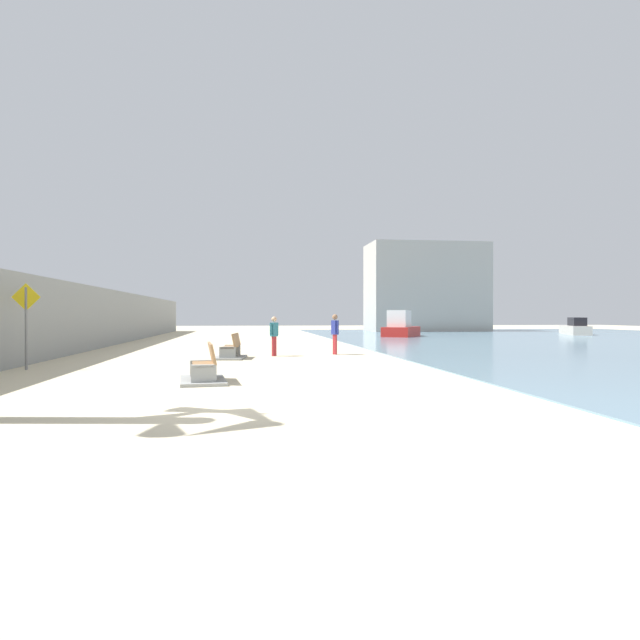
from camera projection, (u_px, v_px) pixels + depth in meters
ground_plane at (243, 348)px, 28.36m from camera, size 120.00×120.00×0.00m
seawall at (87, 318)px, 27.36m from camera, size 0.80×64.00×3.08m
bench_near at (204, 373)px, 14.13m from camera, size 1.32×2.20×0.98m
bench_far at (231, 352)px, 21.81m from camera, size 1.33×2.21×0.98m
person_walking at (335, 331)px, 23.96m from camera, size 0.29×0.49×1.72m
person_standing at (274, 333)px, 23.05m from camera, size 0.38×0.42×1.62m
boat_nearest at (401, 327)px, 43.24m from camera, size 4.01×5.00×2.00m
boat_distant at (575, 328)px, 47.81m from camera, size 3.67×6.55×1.44m
pedestrian_sign at (26, 316)px, 17.26m from camera, size 0.85×0.08×2.66m
harbor_building at (426, 288)px, 58.54m from camera, size 12.00×6.00×9.06m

